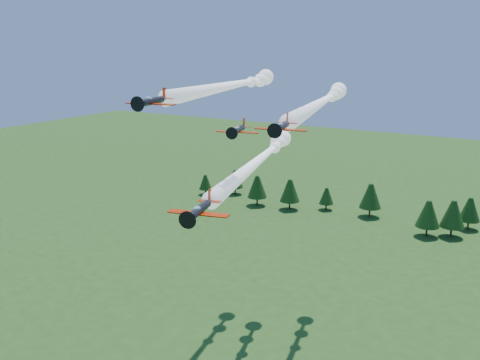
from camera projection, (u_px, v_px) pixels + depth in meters
The scene contains 5 objects.
plane_lead at pixel (261, 158), 100.49m from camera, with size 19.53×59.81×3.70m.
plane_left at pixel (234, 85), 107.26m from camera, with size 15.02×59.58×3.70m.
plane_right at pixel (323, 101), 104.07m from camera, with size 17.39×60.63×3.70m.
plane_slot at pixel (238, 130), 80.72m from camera, with size 6.57×7.26×2.30m.
treeline at pixel (412, 207), 176.12m from camera, with size 161.75×20.85×11.94m.
Camera 1 is at (39.48, -63.47, 59.54)m, focal length 40.00 mm.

